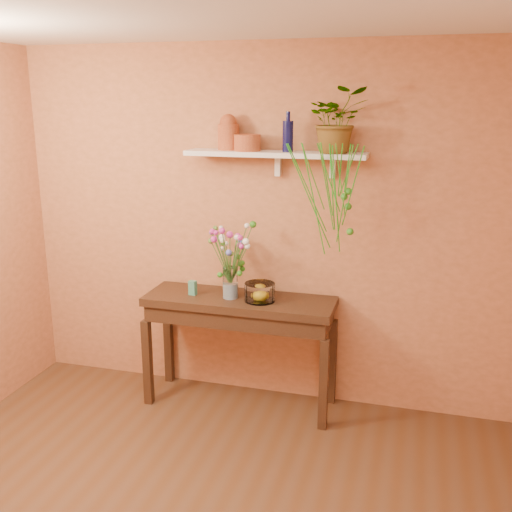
{
  "coord_description": "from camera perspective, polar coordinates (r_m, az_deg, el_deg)",
  "views": [
    {
      "loc": [
        1.07,
        -2.27,
        2.31
      ],
      "look_at": [
        0.0,
        1.55,
        1.25
      ],
      "focal_mm": 41.85,
      "sensor_mm": 36.0,
      "label": 1
    }
  ],
  "objects": [
    {
      "name": "carton",
      "position": [
        4.52,
        -6.07,
        -3.04
      ],
      "size": [
        0.06,
        0.05,
        0.11
      ],
      "primitive_type": "cube",
      "rotation": [
        0.0,
        0.0,
        -0.17
      ],
      "color": "#2B6C7E",
      "rests_on": "sideboard"
    },
    {
      "name": "terracotta_pot",
      "position": [
        4.3,
        -0.83,
        10.77
      ],
      "size": [
        0.21,
        0.21,
        0.12
      ],
      "primitive_type": "cylinder",
      "rotation": [
        0.0,
        0.0,
        -0.12
      ],
      "color": "#9F582F",
      "rests_on": "wall_shelf"
    },
    {
      "name": "room",
      "position": [
        2.69,
        -9.02,
        -6.19
      ],
      "size": [
        4.04,
        4.04,
        2.7
      ],
      "color": "#4F3220",
      "rests_on": "ground"
    },
    {
      "name": "plant_fronds",
      "position": [
        4.05,
        7.82,
        5.69
      ],
      "size": [
        0.51,
        0.33,
        0.77
      ],
      "color": "#31821E",
      "rests_on": "wall_shelf"
    },
    {
      "name": "terracotta_jug",
      "position": [
        4.39,
        -2.66,
        11.68
      ],
      "size": [
        0.2,
        0.2,
        0.26
      ],
      "color": "#9F582F",
      "rests_on": "wall_shelf"
    },
    {
      "name": "glass_vase",
      "position": [
        4.42,
        -2.47,
        -2.78
      ],
      "size": [
        0.11,
        0.11,
        0.23
      ],
      "color": "white",
      "rests_on": "sideboard"
    },
    {
      "name": "wall_shelf",
      "position": [
        4.28,
        1.98,
        9.67
      ],
      "size": [
        1.3,
        0.24,
        0.19
      ],
      "color": "white",
      "rests_on": "room"
    },
    {
      "name": "bouquet",
      "position": [
        4.34,
        -2.31,
        1.01
      ],
      "size": [
        0.4,
        0.43,
        0.46
      ],
      "color": "#386B28",
      "rests_on": "glass_vase"
    },
    {
      "name": "sideboard",
      "position": [
        4.5,
        -1.58,
        -5.5
      ],
      "size": [
        1.42,
        0.46,
        0.86
      ],
      "color": "#3D2919",
      "rests_on": "ground"
    },
    {
      "name": "lemon",
      "position": [
        4.38,
        0.4,
        -3.68
      ],
      "size": [
        0.08,
        0.08,
        0.08
      ],
      "primitive_type": "sphere",
      "color": "yellow",
      "rests_on": "glass_bowl"
    },
    {
      "name": "blue_bottle",
      "position": [
        4.24,
        3.07,
        11.43
      ],
      "size": [
        0.1,
        0.1,
        0.28
      ],
      "color": "#0C0D3A",
      "rests_on": "wall_shelf"
    },
    {
      "name": "spider_plant",
      "position": [
        4.17,
        7.76,
        12.75
      ],
      "size": [
        0.49,
        0.46,
        0.44
      ],
      "primitive_type": "imported",
      "rotation": [
        0.0,
        0.0,
        0.36
      ],
      "color": "#31821E",
      "rests_on": "wall_shelf"
    },
    {
      "name": "glass_bowl",
      "position": [
        4.36,
        0.35,
        -3.53
      ],
      "size": [
        0.22,
        0.22,
        0.13
      ],
      "color": "white",
      "rests_on": "sideboard"
    }
  ]
}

